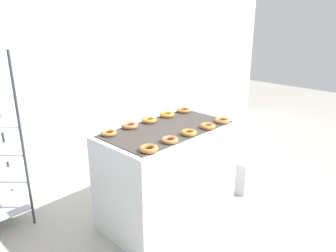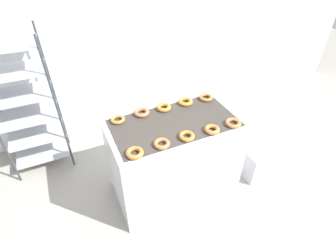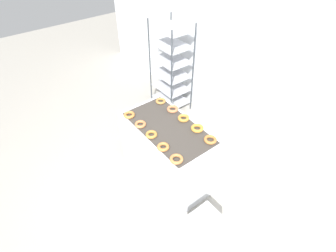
{
  "view_description": "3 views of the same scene",
  "coord_description": "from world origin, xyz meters",
  "px_view_note": "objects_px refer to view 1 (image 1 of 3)",
  "views": [
    {
      "loc": [
        -2.06,
        -1.38,
        1.94
      ],
      "look_at": [
        0.0,
        0.61,
        0.96
      ],
      "focal_mm": 35.0,
      "sensor_mm": 36.0,
      "label": 1
    },
    {
      "loc": [
        -0.9,
        -1.21,
        2.44
      ],
      "look_at": [
        0.0,
        0.76,
        0.79
      ],
      "focal_mm": 28.0,
      "sensor_mm": 36.0,
      "label": 2
    },
    {
      "loc": [
        1.96,
        -0.9,
        3.12
      ],
      "look_at": [
        0.0,
        0.61,
        0.96
      ],
      "focal_mm": 28.0,
      "sensor_mm": 36.0,
      "label": 3
    }
  ],
  "objects_px": {
    "donut_far_leftmost": "(109,133)",
    "donut_far_right": "(167,115)",
    "fryer_machine": "(168,174)",
    "donut_near_left": "(170,140)",
    "donut_near_rightmost": "(222,120)",
    "donut_far_rightmost": "(184,110)",
    "donut_far_center": "(150,120)",
    "donut_near_right": "(208,126)",
    "donut_near_center": "(188,133)",
    "donut_far_left": "(130,126)",
    "donut_near_leftmost": "(149,149)",
    "glaze_bin": "(240,173)"
  },
  "relations": [
    {
      "from": "donut_near_center",
      "to": "donut_near_right",
      "type": "bearing_deg",
      "value": -2.91
    },
    {
      "from": "fryer_machine",
      "to": "donut_far_left",
      "type": "relative_size",
      "value": 8.32
    },
    {
      "from": "glaze_bin",
      "to": "donut_near_right",
      "type": "relative_size",
      "value": 2.59
    },
    {
      "from": "fryer_machine",
      "to": "donut_far_center",
      "type": "height_order",
      "value": "donut_far_center"
    },
    {
      "from": "donut_far_leftmost",
      "to": "donut_far_rightmost",
      "type": "height_order",
      "value": "donut_far_rightmost"
    },
    {
      "from": "glaze_bin",
      "to": "donut_near_left",
      "type": "relative_size",
      "value": 2.58
    },
    {
      "from": "donut_near_center",
      "to": "donut_far_rightmost",
      "type": "distance_m",
      "value": 0.71
    },
    {
      "from": "fryer_machine",
      "to": "donut_near_left",
      "type": "bearing_deg",
      "value": -133.66
    },
    {
      "from": "donut_near_leftmost",
      "to": "donut_far_left",
      "type": "relative_size",
      "value": 0.96
    },
    {
      "from": "donut_near_leftmost",
      "to": "donut_near_center",
      "type": "xyz_separation_m",
      "value": [
        0.49,
        0.01,
        -0.0
      ]
    },
    {
      "from": "donut_far_leftmost",
      "to": "donut_near_center",
      "type": "bearing_deg",
      "value": -46.0
    },
    {
      "from": "donut_near_leftmost",
      "to": "donut_far_right",
      "type": "relative_size",
      "value": 0.95
    },
    {
      "from": "donut_far_rightmost",
      "to": "donut_far_center",
      "type": "bearing_deg",
      "value": 179.16
    },
    {
      "from": "glaze_bin",
      "to": "donut_far_leftmost",
      "type": "bearing_deg",
      "value": 162.92
    },
    {
      "from": "glaze_bin",
      "to": "donut_near_left",
      "type": "height_order",
      "value": "donut_near_left"
    },
    {
      "from": "donut_near_center",
      "to": "donut_near_rightmost",
      "type": "height_order",
      "value": "donut_near_center"
    },
    {
      "from": "donut_far_center",
      "to": "donut_near_center",
      "type": "bearing_deg",
      "value": -90.94
    },
    {
      "from": "donut_near_left",
      "to": "donut_far_leftmost",
      "type": "relative_size",
      "value": 1.02
    },
    {
      "from": "fryer_machine",
      "to": "donut_near_rightmost",
      "type": "height_order",
      "value": "donut_near_rightmost"
    },
    {
      "from": "glaze_bin",
      "to": "donut_far_leftmost",
      "type": "relative_size",
      "value": 2.62
    },
    {
      "from": "donut_far_rightmost",
      "to": "glaze_bin",
      "type": "bearing_deg",
      "value": -42.57
    },
    {
      "from": "donut_far_right",
      "to": "donut_far_rightmost",
      "type": "relative_size",
      "value": 1.02
    },
    {
      "from": "donut_near_rightmost",
      "to": "donut_far_rightmost",
      "type": "bearing_deg",
      "value": 89.22
    },
    {
      "from": "glaze_bin",
      "to": "donut_near_left",
      "type": "distance_m",
      "value": 1.46
    },
    {
      "from": "donut_far_leftmost",
      "to": "donut_far_right",
      "type": "bearing_deg",
      "value": 1.09
    },
    {
      "from": "donut_near_leftmost",
      "to": "donut_far_left",
      "type": "height_order",
      "value": "same"
    },
    {
      "from": "fryer_machine",
      "to": "donut_far_rightmost",
      "type": "relative_size",
      "value": 8.43
    },
    {
      "from": "glaze_bin",
      "to": "donut_near_leftmost",
      "type": "xyz_separation_m",
      "value": [
        -1.49,
        -0.06,
        0.77
      ]
    },
    {
      "from": "donut_far_leftmost",
      "to": "donut_far_left",
      "type": "bearing_deg",
      "value": 3.73
    },
    {
      "from": "donut_near_center",
      "to": "donut_far_left",
      "type": "distance_m",
      "value": 0.57
    },
    {
      "from": "donut_near_right",
      "to": "donut_far_right",
      "type": "bearing_deg",
      "value": 89.95
    },
    {
      "from": "donut_far_right",
      "to": "donut_near_left",
      "type": "bearing_deg",
      "value": -133.89
    },
    {
      "from": "donut_far_center",
      "to": "donut_near_right",
      "type": "bearing_deg",
      "value": -64.36
    },
    {
      "from": "donut_far_rightmost",
      "to": "donut_far_leftmost",
      "type": "bearing_deg",
      "value": -180.0
    },
    {
      "from": "donut_near_right",
      "to": "donut_near_leftmost",
      "type": "bearing_deg",
      "value": -179.9
    },
    {
      "from": "donut_far_leftmost",
      "to": "donut_far_left",
      "type": "relative_size",
      "value": 0.91
    },
    {
      "from": "donut_far_right",
      "to": "donut_near_leftmost",
      "type": "bearing_deg",
      "value": -144.57
    },
    {
      "from": "donut_near_center",
      "to": "donut_near_rightmost",
      "type": "bearing_deg",
      "value": -0.99
    },
    {
      "from": "donut_near_center",
      "to": "donut_far_left",
      "type": "height_order",
      "value": "donut_far_left"
    },
    {
      "from": "donut_far_left",
      "to": "donut_far_rightmost",
      "type": "xyz_separation_m",
      "value": [
        0.74,
        -0.02,
        -0.0
      ]
    },
    {
      "from": "glaze_bin",
      "to": "donut_far_rightmost",
      "type": "relative_size",
      "value": 2.41
    },
    {
      "from": "donut_near_leftmost",
      "to": "donut_far_left",
      "type": "bearing_deg",
      "value": 64.7
    },
    {
      "from": "donut_far_left",
      "to": "donut_far_center",
      "type": "distance_m",
      "value": 0.24
    },
    {
      "from": "donut_near_right",
      "to": "donut_far_left",
      "type": "xyz_separation_m",
      "value": [
        -0.49,
        0.53,
        0.0
      ]
    },
    {
      "from": "fryer_machine",
      "to": "donut_far_rightmost",
      "type": "height_order",
      "value": "donut_far_rightmost"
    },
    {
      "from": "donut_near_right",
      "to": "donut_far_center",
      "type": "height_order",
      "value": "donut_far_center"
    },
    {
      "from": "glaze_bin",
      "to": "donut_near_center",
      "type": "xyz_separation_m",
      "value": [
        -1.0,
        -0.05,
        0.77
      ]
    },
    {
      "from": "donut_near_center",
      "to": "donut_far_left",
      "type": "relative_size",
      "value": 0.91
    },
    {
      "from": "glaze_bin",
      "to": "donut_far_right",
      "type": "relative_size",
      "value": 2.36
    },
    {
      "from": "fryer_machine",
      "to": "donut_far_leftmost",
      "type": "distance_m",
      "value": 0.74
    }
  ]
}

